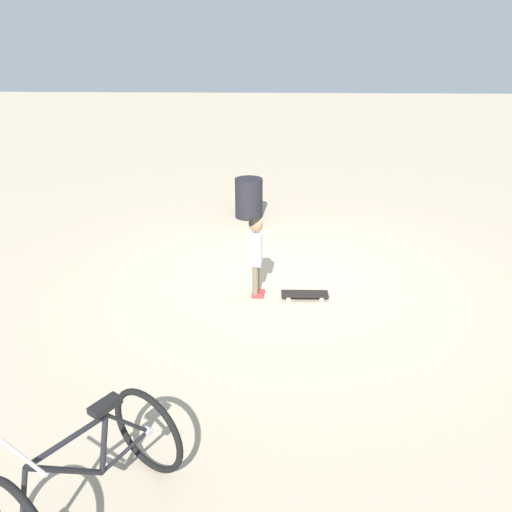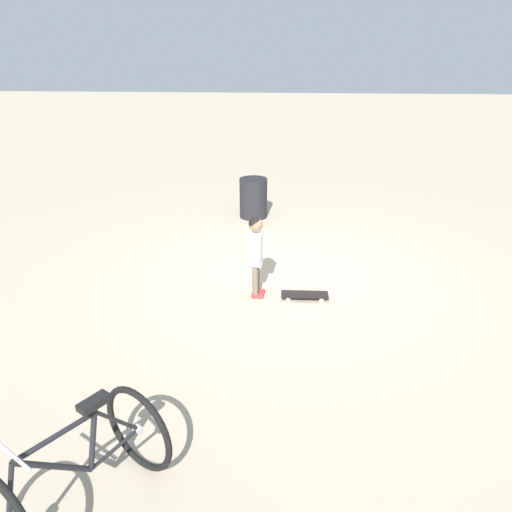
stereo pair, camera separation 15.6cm
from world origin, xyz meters
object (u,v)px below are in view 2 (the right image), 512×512
at_px(bicycle_near, 80,468).
at_px(trash_bin, 253,198).
at_px(skateboard, 305,295).
at_px(child_person, 256,248).

bearing_deg(bicycle_near, trash_bin, -96.54).
height_order(bicycle_near, trash_bin, bicycle_near).
bearing_deg(skateboard, child_person, -5.75).
distance_m(child_person, skateboard, 0.86).
xyz_separation_m(bicycle_near, trash_bin, (-0.74, -6.44, -0.02)).
bearing_deg(trash_bin, skateboard, 105.28).
height_order(skateboard, trash_bin, trash_bin).
height_order(child_person, bicycle_near, child_person).
bearing_deg(child_person, skateboard, 174.25).
distance_m(child_person, trash_bin, 3.14).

